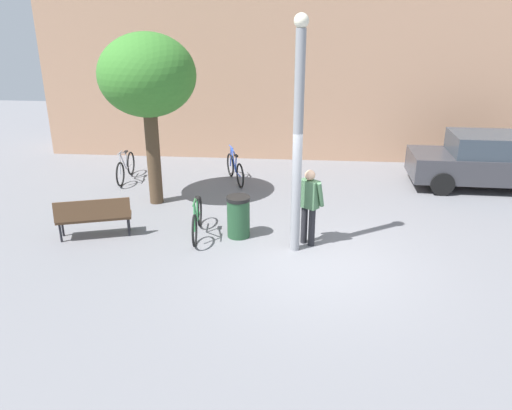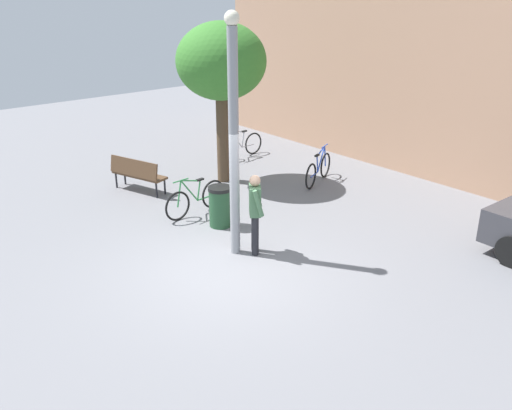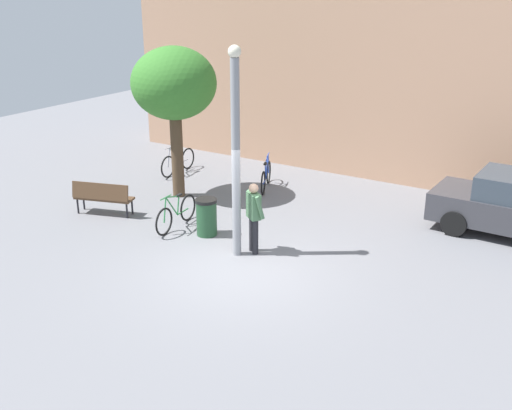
{
  "view_description": "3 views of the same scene",
  "coord_description": "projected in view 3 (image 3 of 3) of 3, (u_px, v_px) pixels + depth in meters",
  "views": [
    {
      "loc": [
        -0.44,
        -9.02,
        4.73
      ],
      "look_at": [
        -1.26,
        0.07,
        1.17
      ],
      "focal_mm": 35.17,
      "sensor_mm": 36.0,
      "label": 1
    },
    {
      "loc": [
        7.33,
        -5.48,
        5.07
      ],
      "look_at": [
        -0.29,
        0.96,
        1.0
      ],
      "focal_mm": 37.74,
      "sensor_mm": 36.0,
      "label": 2
    },
    {
      "loc": [
        6.55,
        -9.94,
        5.92
      ],
      "look_at": [
        -0.28,
        1.08,
        1.09
      ],
      "focal_mm": 42.38,
      "sensor_mm": 36.0,
      "label": 3
    }
  ],
  "objects": [
    {
      "name": "ground_plane",
      "position": [
        241.0,
        269.0,
        13.21
      ],
      "size": [
        36.0,
        36.0,
        0.0
      ],
      "primitive_type": "plane",
      "color": "slate"
    },
    {
      "name": "building_facade",
      "position": [
        388.0,
        75.0,
        18.83
      ],
      "size": [
        18.25,
        2.0,
        6.32
      ],
      "primitive_type": "cube",
      "color": "tan",
      "rests_on": "ground_plane"
    },
    {
      "name": "lamppost",
      "position": [
        236.0,
        150.0,
        13.05
      ],
      "size": [
        0.28,
        0.28,
        4.7
      ],
      "color": "gray",
      "rests_on": "ground_plane"
    },
    {
      "name": "person_by_lamppost",
      "position": [
        254.0,
        213.0,
        13.68
      ],
      "size": [
        0.61,
        0.53,
        1.67
      ],
      "color": "#232328",
      "rests_on": "ground_plane"
    },
    {
      "name": "park_bench",
      "position": [
        102.0,
        196.0,
        16.06
      ],
      "size": [
        1.67,
        0.94,
        0.92
      ],
      "color": "#513823",
      "rests_on": "ground_plane"
    },
    {
      "name": "plaza_tree",
      "position": [
        174.0,
        85.0,
        16.58
      ],
      "size": [
        2.36,
        2.36,
        4.28
      ],
      "color": "#4E3B28",
      "rests_on": "ground_plane"
    },
    {
      "name": "bicycle_blue",
      "position": [
        266.0,
        176.0,
        18.17
      ],
      "size": [
        0.74,
        1.69,
        0.97
      ],
      "color": "black",
      "rests_on": "ground_plane"
    },
    {
      "name": "bicycle_silver",
      "position": [
        178.0,
        162.0,
        19.64
      ],
      "size": [
        0.14,
        1.81,
        0.97
      ],
      "color": "black",
      "rests_on": "ground_plane"
    },
    {
      "name": "bicycle_green",
      "position": [
        176.0,
        214.0,
        15.27
      ],
      "size": [
        0.23,
        1.81,
        0.97
      ],
      "color": "black",
      "rests_on": "ground_plane"
    },
    {
      "name": "trash_bin",
      "position": [
        207.0,
        217.0,
        14.82
      ],
      "size": [
        0.53,
        0.53,
        0.94
      ],
      "color": "#234C2D",
      "rests_on": "ground_plane"
    }
  ]
}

